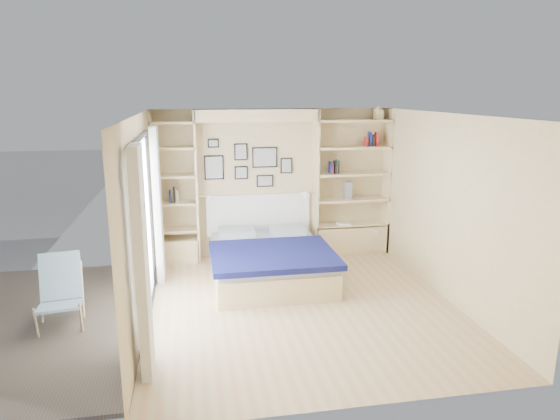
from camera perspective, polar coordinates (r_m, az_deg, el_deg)
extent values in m
plane|color=tan|center=(6.77, 2.45, -10.80)|extent=(4.50, 4.50, 0.00)
plane|color=#CEB483|center=(8.53, -0.76, 3.08)|extent=(4.00, 0.00, 4.00)
plane|color=#CEB483|center=(4.30, 9.22, -7.55)|extent=(4.00, 0.00, 4.00)
plane|color=#CEB483|center=(6.25, -15.64, -1.24)|extent=(0.00, 4.50, 4.50)
plane|color=#CEB483|center=(7.07, 18.58, 0.23)|extent=(0.00, 4.50, 4.50)
plane|color=white|center=(6.19, 2.68, 10.84)|extent=(4.50, 4.50, 0.00)
cube|color=beige|center=(8.24, -9.52, 2.54)|extent=(0.04, 0.35, 2.50)
cube|color=beige|center=(8.50, 4.10, 3.02)|extent=(0.04, 0.35, 2.50)
cube|color=beige|center=(8.18, -2.70, 10.75)|extent=(2.00, 0.35, 0.20)
cube|color=beige|center=(8.90, 12.12, 3.22)|extent=(0.04, 0.35, 2.50)
cube|color=beige|center=(8.27, -14.24, 2.34)|extent=(0.04, 0.35, 2.50)
cube|color=beige|center=(8.91, 8.05, -3.21)|extent=(1.30, 0.35, 0.50)
cube|color=beige|center=(8.50, -11.61, -4.52)|extent=(0.70, 0.35, 0.40)
cube|color=black|center=(6.08, -15.94, 7.75)|extent=(0.04, 2.08, 0.06)
cube|color=black|center=(6.65, -14.71, -11.46)|extent=(0.04, 2.08, 0.06)
cube|color=black|center=(5.31, -16.19, -5.52)|extent=(0.04, 0.06, 2.20)
cube|color=black|center=(7.27, -14.63, -0.37)|extent=(0.04, 0.06, 2.20)
cube|color=silver|center=(6.28, -15.39, -2.38)|extent=(0.01, 2.00, 2.20)
cube|color=white|center=(5.02, -15.51, -5.97)|extent=(0.10, 0.45, 2.30)
cube|color=white|center=(7.52, -13.82, 0.52)|extent=(0.10, 0.45, 2.30)
cube|color=beige|center=(8.84, 8.10, -1.66)|extent=(1.30, 0.35, 0.04)
cube|color=beige|center=(8.74, 8.20, 1.19)|extent=(1.30, 0.35, 0.04)
cube|color=beige|center=(8.66, 8.30, 4.11)|extent=(1.30, 0.35, 0.04)
cube|color=beige|center=(8.60, 8.40, 7.07)|extent=(1.30, 0.35, 0.04)
cube|color=beige|center=(8.56, 8.50, 10.06)|extent=(1.30, 0.35, 0.04)
cube|color=beige|center=(8.41, -11.72, -2.25)|extent=(0.70, 0.35, 0.04)
cube|color=beige|center=(8.30, -11.87, 0.75)|extent=(0.70, 0.35, 0.04)
cube|color=beige|center=(8.21, -12.02, 3.81)|extent=(0.70, 0.35, 0.04)
cube|color=beige|center=(8.15, -12.17, 6.93)|extent=(0.70, 0.35, 0.04)
cube|color=beige|center=(8.12, -12.31, 9.73)|extent=(0.70, 0.35, 0.04)
cube|color=beige|center=(7.62, -1.25, -6.48)|extent=(1.67, 2.09, 0.37)
cube|color=#A3A8B2|center=(7.55, -1.26, -4.82)|extent=(1.63, 2.05, 0.10)
cube|color=#0F1244|center=(7.19, -0.82, -5.16)|extent=(1.77, 1.46, 0.08)
cube|color=#A3A8B2|center=(8.18, -4.98, -2.63)|extent=(0.58, 0.42, 0.12)
cube|color=#A3A8B2|center=(8.29, 0.79, -2.35)|extent=(0.58, 0.42, 0.12)
cube|color=white|center=(8.57, -2.48, -0.50)|extent=(1.77, 0.04, 0.70)
cube|color=black|center=(8.35, -7.55, 4.84)|extent=(0.32, 0.02, 0.40)
cube|color=gray|center=(8.34, -7.55, 4.83)|extent=(0.28, 0.01, 0.36)
cube|color=black|center=(8.35, -4.50, 6.64)|extent=(0.22, 0.02, 0.28)
cube|color=gray|center=(8.34, -4.49, 6.63)|extent=(0.18, 0.01, 0.24)
cube|color=black|center=(8.40, -4.46, 4.27)|extent=(0.22, 0.02, 0.22)
cube|color=gray|center=(8.39, -4.45, 4.26)|extent=(0.18, 0.01, 0.18)
cube|color=black|center=(8.41, -1.76, 6.04)|extent=(0.42, 0.02, 0.34)
cube|color=gray|center=(8.40, -1.75, 6.03)|extent=(0.38, 0.01, 0.30)
cube|color=black|center=(8.47, -1.74, 3.35)|extent=(0.28, 0.02, 0.20)
cube|color=gray|center=(8.46, -1.73, 3.34)|extent=(0.24, 0.01, 0.16)
cube|color=black|center=(8.49, 0.73, 5.09)|extent=(0.20, 0.02, 0.26)
cube|color=gray|center=(8.48, 0.74, 5.08)|extent=(0.16, 0.01, 0.22)
cube|color=black|center=(8.30, -7.64, 7.57)|extent=(0.18, 0.02, 0.14)
cube|color=gray|center=(8.29, -7.63, 7.56)|extent=(0.14, 0.01, 0.10)
cylinder|color=silver|center=(8.20, -8.50, 1.59)|extent=(0.20, 0.02, 0.02)
cone|color=white|center=(8.21, -7.80, 1.48)|extent=(0.13, 0.12, 0.15)
cylinder|color=silver|center=(8.42, 3.28, 2.03)|extent=(0.20, 0.02, 0.02)
cone|color=white|center=(8.40, 2.62, 1.87)|extent=(0.13, 0.12, 0.15)
cube|color=#A51E1E|center=(8.53, 5.93, 4.73)|extent=(0.02, 0.15, 0.16)
cube|color=navy|center=(8.52, 5.79, 4.85)|extent=(0.03, 0.15, 0.20)
cube|color=black|center=(8.54, 6.32, 4.89)|extent=(0.03, 0.15, 0.21)
cube|color=#BFB28C|center=(8.55, 6.53, 4.85)|extent=(0.04, 0.15, 0.20)
cube|color=#2A5F57|center=(8.55, 6.57, 4.99)|extent=(0.03, 0.15, 0.24)
cube|color=#A51E1E|center=(8.65, 9.82, 7.73)|extent=(0.02, 0.15, 0.16)
cube|color=navy|center=(8.67, 10.20, 7.98)|extent=(0.03, 0.15, 0.24)
cube|color=black|center=(8.68, 10.40, 7.86)|extent=(0.03, 0.15, 0.20)
cube|color=#B8B487|center=(8.69, 10.41, 7.75)|extent=(0.04, 0.15, 0.17)
cube|color=#A51E1E|center=(8.71, 10.95, 7.94)|extent=(0.03, 0.15, 0.23)
cube|color=navy|center=(8.27, -12.46, 1.52)|extent=(0.02, 0.15, 0.20)
cube|color=black|center=(8.26, -12.02, 1.71)|extent=(0.03, 0.15, 0.25)
cube|color=#BFB28C|center=(8.27, -11.67, 1.59)|extent=(0.03, 0.15, 0.21)
cube|color=beige|center=(8.69, 11.16, 10.63)|extent=(0.13, 0.13, 0.15)
cone|color=beige|center=(8.69, 11.20, 11.39)|extent=(0.20, 0.20, 0.08)
cube|color=slate|center=(8.68, 7.78, 2.27)|extent=(0.12, 0.12, 0.30)
cube|color=white|center=(8.74, 7.29, -1.58)|extent=(0.22, 0.16, 0.03)
cube|color=brown|center=(7.00, -28.40, -11.68)|extent=(3.20, 4.00, 0.05)
cylinder|color=tan|center=(6.40, -26.11, -11.61)|extent=(0.05, 0.14, 0.42)
cylinder|color=tan|center=(6.35, -21.79, -11.37)|extent=(0.05, 0.14, 0.42)
cylinder|color=tan|center=(6.91, -25.64, -8.78)|extent=(0.08, 0.35, 0.70)
cylinder|color=tan|center=(6.86, -21.67, -8.54)|extent=(0.08, 0.35, 0.70)
cube|color=#3F87C1|center=(6.54, -23.88, -10.04)|extent=(0.57, 0.65, 0.15)
cube|color=#3F87C1|center=(6.84, -23.81, -6.88)|extent=(0.52, 0.30, 0.57)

